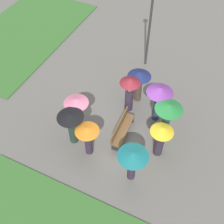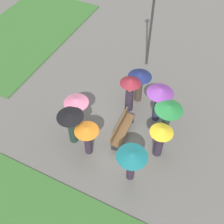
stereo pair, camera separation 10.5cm
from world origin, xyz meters
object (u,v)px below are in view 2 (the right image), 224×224
Objects in this scene: crowd_person_pink at (77,107)px; crowd_person_teal at (132,159)px; lamp_post at (152,20)px; crowd_person_orange at (87,134)px; crowd_person_black at (71,122)px; crowd_person_maroon at (130,90)px; crowd_person_yellow at (161,137)px; crowd_person_purple at (159,96)px; crowd_person_green at (168,113)px; crowd_person_navy at (139,80)px; park_bench at (122,128)px.

crowd_person_teal reaches higher than crowd_person_pink.
crowd_person_orange is (-6.54, 0.09, -1.54)m from lamp_post.
crowd_person_black is 3.04m from crowd_person_teal.
crowd_person_maroon is 1.12× the size of crowd_person_yellow.
lamp_post is 7.28m from crowd_person_teal.
crowd_person_teal is (-3.32, -1.53, 0.10)m from crowd_person_maroon.
crowd_person_pink is 0.97× the size of crowd_person_black.
crowd_person_purple is 1.10× the size of crowd_person_black.
lamp_post is 5.80m from crowd_person_pink.
lamp_post is at bearing 168.21° from crowd_person_purple.
crowd_person_pink is at bearing 167.59° from lamp_post.
crowd_person_orange is at bearing -72.44° from crowd_person_purple.
lamp_post is 2.45× the size of crowd_person_pink.
crowd_person_teal is (-0.57, -2.99, 0.13)m from crowd_person_black.
crowd_person_green is at bearing 17.41° from crowd_person_black.
crowd_person_maroon is 1.12× the size of crowd_person_pink.
crowd_person_purple reaches higher than crowd_person_navy.
crowd_person_orange is 0.96× the size of crowd_person_teal.
park_bench is 1.85m from crowd_person_orange.
park_bench is 2.52m from crowd_person_navy.
crowd_person_navy is (1.50, 1.89, -0.20)m from crowd_person_green.
park_bench is at bearing -73.35° from crowd_person_purple.
crowd_person_teal is at bearing -23.67° from crowd_person_black.
crowd_person_green reaches higher than crowd_person_navy.
crowd_person_green reaches higher than crowd_person_orange.
crowd_person_purple reaches higher than park_bench.
crowd_person_teal is (-2.61, 0.50, -0.12)m from crowd_person_green.
crowd_person_black is at bearing 178.35° from crowd_person_yellow.
crowd_person_navy is (4.11, 1.39, -0.08)m from crowd_person_teal.
crowd_person_orange reaches higher than park_bench.
lamp_post reaches higher than crowd_person_black.
crowd_person_yellow is at bearing -63.78° from crowd_person_green.
crowd_person_pink is at bearing 92.01° from crowd_person_orange.
crowd_person_maroon is at bearing -172.52° from lamp_post.
crowd_person_yellow is at bearing -17.08° from crowd_person_purple.
crowd_person_yellow is at bearing -153.99° from lamp_post.
crowd_person_orange is 0.87× the size of crowd_person_green.
crowd_person_pink is (-5.47, 1.20, -1.53)m from lamp_post.
crowd_person_pink is 0.99× the size of crowd_person_navy.
crowd_person_teal is (-1.39, -3.20, 0.13)m from crowd_person_pink.
crowd_person_pink is 0.89× the size of crowd_person_green.
crowd_person_yellow is (-1.06, -0.09, -0.32)m from crowd_person_green.
crowd_person_purple is 1.01× the size of crowd_person_green.
crowd_person_navy reaches higher than crowd_person_yellow.
crowd_person_yellow is 1.67m from crowd_person_teal.
crowd_person_pink is 3.26m from crowd_person_navy.
crowd_person_maroon reaches higher than crowd_person_navy.
lamp_post is at bearing 6.18° from park_bench.
crowd_person_maroon is (-0.00, 1.39, -0.23)m from crowd_person_purple.
crowd_person_navy is (0.78, 1.25, -0.21)m from crowd_person_purple.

